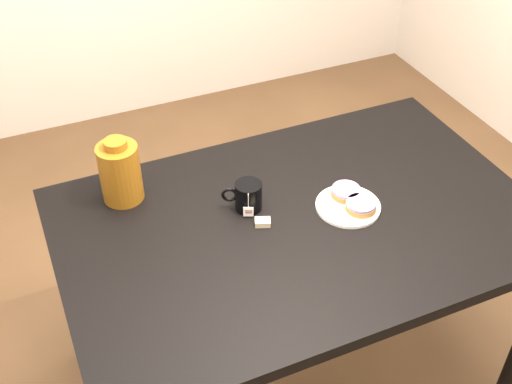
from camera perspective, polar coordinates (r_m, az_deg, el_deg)
ground_plane at (r=2.45m, az=3.14°, el=-15.64°), size 4.00×4.00×0.00m
table at (r=1.94m, az=3.82°, el=-4.20°), size 1.40×0.90×0.75m
plate at (r=1.93m, az=8.18°, el=-1.20°), size 0.19×0.19×0.01m
bagel_back at (r=1.96m, az=7.99°, el=0.01°), size 0.13×0.13×0.03m
bagel_front at (r=1.91m, az=9.30°, el=-1.20°), size 0.13×0.13×0.03m
mug at (r=1.89m, az=-0.74°, el=-0.35°), size 0.13×0.11×0.09m
teabag_pouch at (r=1.86m, az=0.60°, el=-2.70°), size 0.05×0.05×0.02m
bagel_package at (r=1.94m, az=-11.99°, el=1.76°), size 0.13×0.13×0.21m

